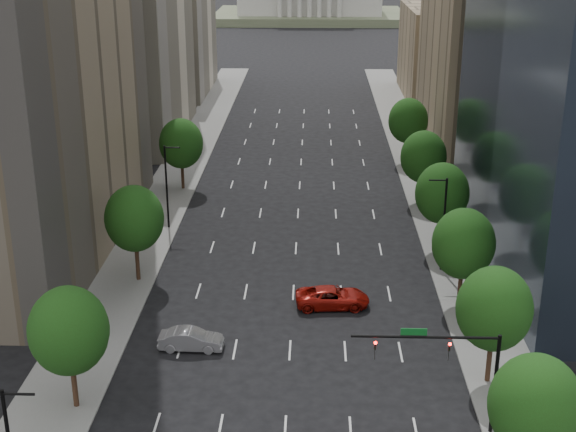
# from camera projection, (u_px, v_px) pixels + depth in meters

# --- Properties ---
(sidewalk_left) EXTENTS (6.00, 200.00, 0.15)m
(sidewalk_left) POSITION_uv_depth(u_px,v_px,m) (140.00, 246.00, 79.85)
(sidewalk_left) COLOR slate
(sidewalk_left) RESTS_ON ground
(sidewalk_right) EXTENTS (6.00, 200.00, 0.15)m
(sidewalk_right) POSITION_uv_depth(u_px,v_px,m) (453.00, 249.00, 78.91)
(sidewalk_right) COLOR slate
(sidewalk_right) RESTS_ON ground
(midrise_cream_left) EXTENTS (14.00, 30.00, 35.00)m
(midrise_cream_left) POSITION_uv_depth(u_px,v_px,m) (128.00, 16.00, 114.36)
(midrise_cream_left) COLOR beige
(midrise_cream_left) RESTS_ON ground
(filler_left) EXTENTS (14.00, 26.00, 18.00)m
(filler_left) POSITION_uv_depth(u_px,v_px,m) (170.00, 43.00, 148.24)
(filler_left) COLOR beige
(filler_left) RESTS_ON ground
(parking_tan_right) EXTENTS (14.00, 30.00, 30.00)m
(parking_tan_right) POSITION_uv_depth(u_px,v_px,m) (484.00, 39.00, 110.91)
(parking_tan_right) COLOR #8C7759
(parking_tan_right) RESTS_ON ground
(filler_right) EXTENTS (14.00, 26.00, 16.00)m
(filler_right) POSITION_uv_depth(u_px,v_px,m) (444.00, 52.00, 144.27)
(filler_right) COLOR #8C7759
(filler_right) RESTS_ON ground
(tree_right_0) EXTENTS (5.20, 5.20, 8.39)m
(tree_right_0) POSITION_uv_depth(u_px,v_px,m) (535.00, 406.00, 44.31)
(tree_right_0) COLOR #382316
(tree_right_0) RESTS_ON ground
(tree_right_1) EXTENTS (5.20, 5.20, 8.75)m
(tree_right_1) POSITION_uv_depth(u_px,v_px,m) (494.00, 309.00, 54.50)
(tree_right_1) COLOR #382316
(tree_right_1) RESTS_ON ground
(tree_right_2) EXTENTS (5.20, 5.20, 8.61)m
(tree_right_2) POSITION_uv_depth(u_px,v_px,m) (464.00, 244.00, 65.79)
(tree_right_2) COLOR #382316
(tree_right_2) RESTS_ON ground
(tree_right_3) EXTENTS (5.20, 5.20, 8.89)m
(tree_right_3) POSITION_uv_depth(u_px,v_px,m) (442.00, 193.00, 76.93)
(tree_right_3) COLOR #382316
(tree_right_3) RESTS_ON ground
(tree_right_4) EXTENTS (5.20, 5.20, 8.46)m
(tree_right_4) POSITION_uv_depth(u_px,v_px,m) (423.00, 157.00, 90.20)
(tree_right_4) COLOR #382316
(tree_right_4) RESTS_ON ground
(tree_right_5) EXTENTS (5.20, 5.20, 8.75)m
(tree_right_5) POSITION_uv_depth(u_px,v_px,m) (408.00, 121.00, 105.09)
(tree_right_5) COLOR #382316
(tree_right_5) RESTS_ON ground
(tree_left_0) EXTENTS (5.20, 5.20, 8.75)m
(tree_left_0) POSITION_uv_depth(u_px,v_px,m) (69.00, 331.00, 51.59)
(tree_left_0) COLOR #382316
(tree_left_0) RESTS_ON ground
(tree_left_1) EXTENTS (5.20, 5.20, 8.97)m
(tree_left_1) POSITION_uv_depth(u_px,v_px,m) (134.00, 219.00, 70.26)
(tree_left_1) COLOR #382316
(tree_left_1) RESTS_ON ground
(tree_left_2) EXTENTS (5.20, 5.20, 8.68)m
(tree_left_2) POSITION_uv_depth(u_px,v_px,m) (181.00, 144.00, 94.72)
(tree_left_2) COLOR #382316
(tree_left_2) RESTS_ON ground
(streetlight_rn) EXTENTS (1.70, 0.20, 9.00)m
(streetlight_rn) POSITION_uv_depth(u_px,v_px,m) (443.00, 222.00, 72.63)
(streetlight_rn) COLOR black
(streetlight_rn) RESTS_ON ground
(streetlight_ln) EXTENTS (1.70, 0.20, 9.00)m
(streetlight_ln) POSITION_uv_depth(u_px,v_px,m) (167.00, 185.00, 82.81)
(streetlight_ln) COLOR black
(streetlight_ln) RESTS_ON ground
(traffic_signal) EXTENTS (9.12, 0.40, 7.38)m
(traffic_signal) POSITION_uv_depth(u_px,v_px,m) (457.00, 361.00, 49.18)
(traffic_signal) COLOR black
(traffic_signal) RESTS_ON ground
(foothills) EXTENTS (720.00, 413.00, 263.00)m
(foothills) POSITION_uv_depth(u_px,v_px,m) (359.00, 16.00, 596.90)
(foothills) COLOR olive
(foothills) RESTS_ON ground
(car_silver) EXTENTS (4.92, 1.82, 1.61)m
(car_silver) POSITION_uv_depth(u_px,v_px,m) (191.00, 340.00, 60.57)
(car_silver) COLOR gray
(car_silver) RESTS_ON ground
(car_red_far) EXTENTS (6.34, 3.24, 1.71)m
(car_red_far) POSITION_uv_depth(u_px,v_px,m) (333.00, 297.00, 67.21)
(car_red_far) COLOR #9B120B
(car_red_far) RESTS_ON ground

